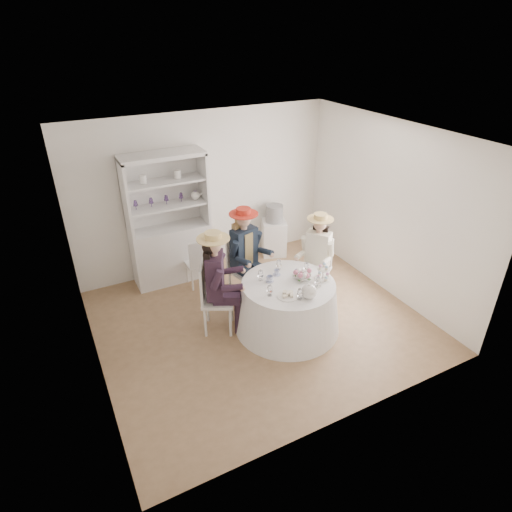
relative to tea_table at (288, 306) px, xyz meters
name	(u,v)px	position (x,y,z in m)	size (l,w,h in m)	color
ground	(259,321)	(-0.30, 0.30, -0.37)	(4.50, 4.50, 0.00)	olive
ceiling	(260,137)	(-0.30, 0.30, 2.33)	(4.50, 4.50, 0.00)	white
wall_back	(205,192)	(-0.30, 2.30, 0.98)	(4.50, 4.50, 0.00)	white
wall_front	(356,322)	(-0.30, -1.70, 0.98)	(4.50, 4.50, 0.00)	white
wall_left	(82,281)	(-2.55, 0.30, 0.98)	(4.50, 4.50, 0.00)	white
wall_right	(388,209)	(1.95, 0.30, 0.98)	(4.50, 4.50, 0.00)	white
tea_table	(288,306)	(0.00, 0.00, 0.00)	(1.50, 1.50, 0.74)	white
hutch	(170,237)	(-1.03, 2.07, 0.40)	(1.46, 0.93, 2.18)	silver
side_table	(274,237)	(0.93, 2.04, -0.04)	(0.43, 0.43, 0.66)	silver
hatbox	(274,213)	(0.93, 2.04, 0.45)	(0.31, 0.31, 0.31)	black
guest_left	(217,277)	(-0.88, 0.41, 0.50)	(0.65, 0.59, 1.54)	silver
guest_mid	(245,249)	(-0.20, 0.96, 0.50)	(0.58, 0.62, 1.53)	silver
guest_right	(317,251)	(0.83, 0.51, 0.42)	(0.60, 0.57, 1.41)	silver
spare_chair	(198,262)	(-0.73, 1.60, 0.10)	(0.37, 0.37, 0.87)	silver
teacup_a	(270,279)	(-0.21, 0.16, 0.41)	(0.10, 0.10, 0.08)	white
teacup_b	(277,273)	(-0.04, 0.27, 0.41)	(0.08, 0.08, 0.07)	white
teacup_c	(297,272)	(0.24, 0.15, 0.41)	(0.08, 0.08, 0.06)	white
flower_bowl	(302,277)	(0.23, 0.01, 0.40)	(0.23, 0.23, 0.06)	white
flower_arrangement	(303,274)	(0.22, 0.00, 0.46)	(0.19, 0.18, 0.07)	#D06885
table_teapot	(309,291)	(0.06, -0.41, 0.46)	(0.28, 0.20, 0.21)	white
sandwich_plate	(288,295)	(-0.17, -0.27, 0.39)	(0.28, 0.28, 0.06)	white
cupcake_stand	(323,273)	(0.49, -0.11, 0.46)	(0.24, 0.24, 0.22)	white
stemware_set	(289,279)	(0.00, 0.00, 0.45)	(0.82, 0.86, 0.15)	white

